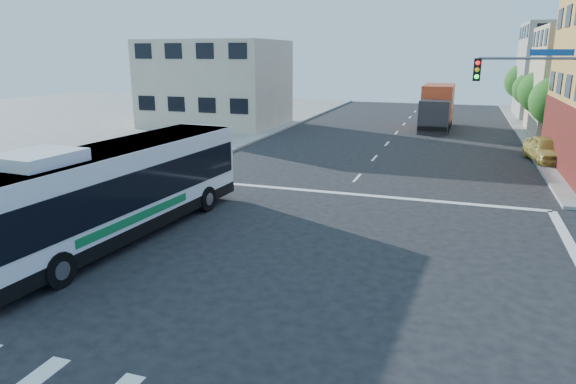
% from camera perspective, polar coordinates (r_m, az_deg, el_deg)
% --- Properties ---
extents(ground, '(120.00, 120.00, 0.00)m').
position_cam_1_polar(ground, '(17.27, -0.77, -8.09)').
color(ground, black).
rests_on(ground, ground).
extents(sidewalk_nw, '(50.00, 50.00, 0.15)m').
position_cam_1_polar(sidewalk_nw, '(64.53, -20.41, 8.23)').
color(sidewalk_nw, gray).
rests_on(sidewalk_nw, ground).
extents(building_west, '(12.06, 10.06, 8.00)m').
position_cam_1_polar(building_west, '(50.25, -7.97, 11.82)').
color(building_west, beige).
rests_on(building_west, ground).
extents(signal_mast_ne, '(7.91, 1.13, 8.07)m').
position_cam_1_polar(signal_mast_ne, '(25.93, 27.36, 9.44)').
color(signal_mast_ne, slate).
rests_on(signal_mast_ne, ground).
extents(street_tree_a, '(3.60, 3.60, 5.53)m').
position_cam_1_polar(street_tree_a, '(43.52, 27.66, 9.22)').
color(street_tree_a, '#362613').
rests_on(street_tree_a, ground).
extents(street_tree_b, '(3.80, 3.80, 5.79)m').
position_cam_1_polar(street_tree_b, '(51.41, 26.39, 10.21)').
color(street_tree_b, '#362613').
rests_on(street_tree_b, ground).
extents(street_tree_c, '(3.40, 3.40, 5.29)m').
position_cam_1_polar(street_tree_c, '(59.36, 25.40, 10.50)').
color(street_tree_c, '#362613').
rests_on(street_tree_c, ground).
extents(street_tree_d, '(4.00, 4.00, 6.03)m').
position_cam_1_polar(street_tree_d, '(67.28, 24.71, 11.32)').
color(street_tree_d, '#362613').
rests_on(street_tree_d, ground).
extents(transit_bus, '(3.74, 13.29, 3.88)m').
position_cam_1_polar(transit_bus, '(20.21, -18.62, 0.27)').
color(transit_bus, black).
rests_on(transit_bus, ground).
extents(box_truck, '(2.77, 8.89, 3.98)m').
position_cam_1_polar(box_truck, '(49.96, 16.21, 8.96)').
color(box_truck, '#2A2A30').
rests_on(box_truck, ground).
extents(parked_car, '(2.69, 5.13, 1.66)m').
position_cam_1_polar(parked_car, '(37.05, 26.79, 4.24)').
color(parked_car, gold).
rests_on(parked_car, ground).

